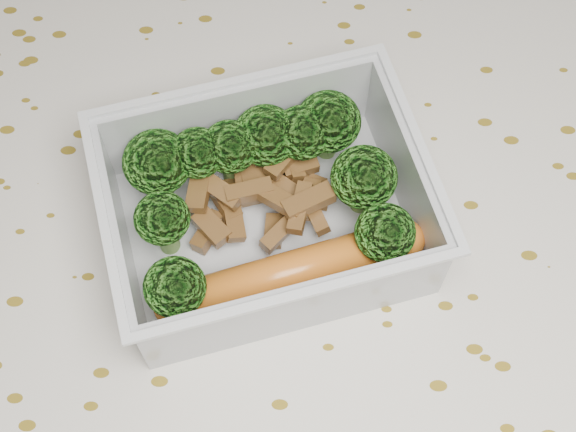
{
  "coord_description": "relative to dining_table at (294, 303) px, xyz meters",
  "views": [
    {
      "loc": [
        -0.0,
        -0.2,
        1.19
      ],
      "look_at": [
        -0.0,
        0.01,
        0.78
      ],
      "focal_mm": 50.0,
      "sensor_mm": 36.0,
      "label": 1
    }
  ],
  "objects": [
    {
      "name": "sausage",
      "position": [
        -0.0,
        -0.02,
        0.11
      ],
      "size": [
        0.15,
        0.07,
        0.02
      ],
      "color": "#CD691D",
      "rests_on": "lunch_container"
    },
    {
      "name": "meat_pile",
      "position": [
        -0.02,
        0.03,
        0.11
      ],
      "size": [
        0.09,
        0.08,
        0.03
      ],
      "color": "brown",
      "rests_on": "lunch_container"
    },
    {
      "name": "broccoli_florets",
      "position": [
        -0.02,
        0.03,
        0.13
      ],
      "size": [
        0.17,
        0.14,
        0.05
      ],
      "color": "#608C3F",
      "rests_on": "lunch_container"
    },
    {
      "name": "tablecloth",
      "position": [
        0.0,
        0.0,
        0.05
      ],
      "size": [
        1.46,
        0.96,
        0.19
      ],
      "color": "silver",
      "rests_on": "dining_table"
    },
    {
      "name": "lunch_container",
      "position": [
        -0.02,
        0.01,
        0.11
      ],
      "size": [
        0.21,
        0.18,
        0.06
      ],
      "color": "silver",
      "rests_on": "tablecloth"
    },
    {
      "name": "dining_table",
      "position": [
        0.0,
        0.0,
        0.0
      ],
      "size": [
        1.4,
        0.9,
        0.75
      ],
      "color": "brown",
      "rests_on": "ground"
    }
  ]
}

